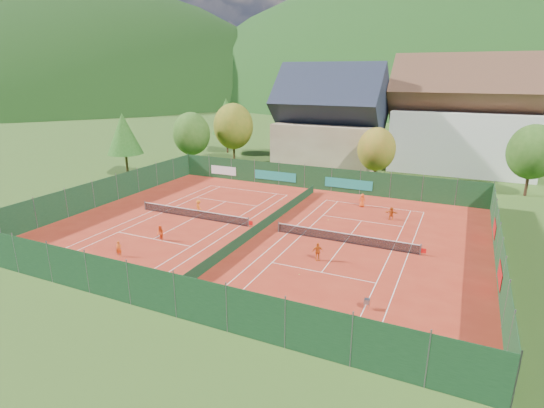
{
  "coord_description": "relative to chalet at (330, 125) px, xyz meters",
  "views": [
    {
      "loc": [
        16.77,
        -34.31,
        14.46
      ],
      "look_at": [
        0.0,
        2.0,
        2.0
      ],
      "focal_mm": 28.0,
      "sensor_mm": 36.0,
      "label": 1
    }
  ],
  "objects": [
    {
      "name": "ground",
      "position": [
        3.0,
        -30.0,
        -6.64
      ],
      "size": [
        600.0,
        600.0,
        0.0
      ],
      "primitive_type": "plane",
      "color": "#2C4B17",
      "rests_on": "ground"
    },
    {
      "name": "clay_pad",
      "position": [
        3.0,
        -30.0,
        -6.62
      ],
      "size": [
        40.0,
        32.0,
        0.01
      ],
      "primitive_type": "cube",
      "color": "#9E2717",
      "rests_on": "ground"
    },
    {
      "name": "court_markings_left",
      "position": [
        -5.0,
        -30.0,
        -6.61
      ],
      "size": [
        11.03,
        23.83,
        0.0
      ],
      "color": "white",
      "rests_on": "ground"
    },
    {
      "name": "court_markings_right",
      "position": [
        11.0,
        -30.0,
        -6.61
      ],
      "size": [
        11.03,
        23.83,
        0.0
      ],
      "color": "white",
      "rests_on": "ground"
    },
    {
      "name": "tennis_net_left",
      "position": [
        -4.85,
        -30.0,
        -6.12
      ],
      "size": [
        13.3,
        0.1,
        1.02
      ],
      "color": "#59595B",
      "rests_on": "ground"
    },
    {
      "name": "tennis_net_right",
      "position": [
        11.15,
        -30.0,
        -6.12
      ],
      "size": [
        13.3,
        0.1,
        1.02
      ],
      "color": "#59595B",
      "rests_on": "ground"
    },
    {
      "name": "court_divider",
      "position": [
        3.0,
        -30.0,
        -6.12
      ],
      "size": [
        0.03,
        28.8,
        1.0
      ],
      "color": "#13351C",
      "rests_on": "ground"
    },
    {
      "name": "fence_north",
      "position": [
        2.54,
        -14.01,
        -5.16
      ],
      "size": [
        40.0,
        0.1,
        3.0
      ],
      "color": "#14381B",
      "rests_on": "ground"
    },
    {
      "name": "fence_south",
      "position": [
        3.0,
        -46.0,
        -5.12
      ],
      "size": [
        40.0,
        0.04,
        3.0
      ],
      "color": "#123319",
      "rests_on": "ground"
    },
    {
      "name": "fence_west",
      "position": [
        -17.0,
        -30.0,
        -5.12
      ],
      "size": [
        0.04,
        32.0,
        3.0
      ],
      "color": "#163C1F",
      "rests_on": "ground"
    },
    {
      "name": "fence_east",
      "position": [
        23.0,
        -29.95,
        -5.14
      ],
      "size": [
        0.09,
        32.0,
        3.0
      ],
      "color": "#14391B",
      "rests_on": "ground"
    },
    {
      "name": "chalet",
      "position": [
        0.0,
        0.0,
        0.0
      ],
      "size": [
        16.2,
        12.0,
        16.0
      ],
      "color": "tan",
      "rests_on": "ground"
    },
    {
      "name": "hotel_block_a",
      "position": [
        19.0,
        6.0,
        0.76
      ],
      "size": [
        21.6,
        11.0,
        17.25
      ],
      "color": "silver",
      "rests_on": "ground"
    },
    {
      "name": "tree_west_front",
      "position": [
        -19.0,
        -10.0,
        -1.23
      ],
      "size": [
        5.72,
        5.72,
        8.69
      ],
      "color": "#422717",
      "rests_on": "ground"
    },
    {
      "name": "tree_west_mid",
      "position": [
        -15.0,
        -4.0,
        -0.56
      ],
      "size": [
        6.44,
        6.44,
        9.78
      ],
      "color": "#432F18",
      "rests_on": "ground"
    },
    {
      "name": "tree_west_back",
      "position": [
        -21.0,
        4.0,
        0.11
      ],
      "size": [
        5.6,
        5.6,
        10.0
      ],
      "color": "#442918",
      "rests_on": "ground"
    },
    {
      "name": "tree_center",
      "position": [
        9.0,
        -8.0,
        -1.91
      ],
      "size": [
        5.01,
        5.01,
        7.6
      ],
      "color": "#422E17",
      "rests_on": "ground"
    },
    {
      "name": "tree_east_front",
      "position": [
        27.0,
        -6.0,
        -1.23
      ],
      "size": [
        5.72,
        5.72,
        8.69
      ],
      "color": "#422517",
      "rests_on": "ground"
    },
    {
      "name": "tree_west_side",
      "position": [
        -25.0,
        -18.0,
        -0.56
      ],
      "size": [
        5.04,
        5.04,
        9.0
      ],
      "color": "#4A341A",
      "rests_on": "ground"
    },
    {
      "name": "tree_east_back",
      "position": [
        29.0,
        10.0,
        0.12
      ],
      "size": [
        7.15,
        7.15,
        10.86
      ],
      "color": "#4B331A",
      "rests_on": "ground"
    },
    {
      "name": "mountain_backdrop",
      "position": [
        31.54,
        203.48,
        -46.26
      ],
      "size": [
        820.0,
        530.0,
        242.0
      ],
      "color": "black",
      "rests_on": "ground"
    },
    {
      "name": "ball_hopper",
      "position": [
        15.25,
        -40.12,
        -6.07
      ],
      "size": [
        0.34,
        0.34,
        0.8
      ],
      "color": "slate",
      "rests_on": "ground"
    },
    {
      "name": "loose_ball_0",
      "position": [
        -4.79,
        -33.64,
        -6.59
      ],
      "size": [
        0.07,
        0.07,
        0.07
      ],
      "primitive_type": "sphere",
      "color": "#CCD833",
      "rests_on": "ground"
    },
    {
      "name": "loose_ball_1",
      "position": [
        9.62,
        -37.48,
        -6.59
      ],
      "size": [
        0.07,
        0.07,
        0.07
      ],
      "primitive_type": "sphere",
      "color": "#CCD833",
      "rests_on": "ground"
    },
    {
      "name": "loose_ball_2",
      "position": [
        7.85,
        -24.78,
        -6.59
      ],
      "size": [
        0.07,
        0.07,
        0.07
      ],
      "primitive_type": "sphere",
      "color": "#CCD833",
      "rests_on": "ground"
    },
    {
      "name": "loose_ball_3",
      "position": [
        0.72,
        -20.35,
        -6.59
      ],
      "size": [
        0.07,
        0.07,
        0.07
      ],
      "primitive_type": "sphere",
      "color": "#CCD833",
      "rests_on": "ground"
    },
    {
      "name": "player_left_near",
      "position": [
        -5.02,
        -40.53,
        -5.96
      ],
      "size": [
        0.57,
        0.48,
        1.32
      ],
      "primitive_type": "imported",
      "rotation": [
        0.0,
        0.0,
        0.39
      ],
      "color": "#D64E13",
      "rests_on": "ground"
    },
    {
      "name": "player_left_mid",
      "position": [
        -4.14,
        -36.37,
        -5.93
      ],
      "size": [
        0.81,
        0.72,
        1.39
      ],
      "primitive_type": "imported",
      "rotation": [
        0.0,
        0.0,
        -0.33
      ],
      "color": "#F74D16",
      "rests_on": "ground"
    },
    {
      "name": "player_left_far",
      "position": [
        -5.42,
        -28.47,
        -5.89
      ],
      "size": [
        1.09,
        0.92,
        1.47
      ],
      "primitive_type": "imported",
      "rotation": [
        0.0,
        0.0,
        2.66
      ],
      "color": "orange",
      "rests_on": "ground"
    },
    {
      "name": "player_right_near",
      "position": [
        10.0,
        -34.47,
        -5.87
      ],
      "size": [
        0.94,
        0.81,
        1.52
      ],
      "primitive_type": "imported",
      "rotation": [
        0.0,
        0.0,
        0.6
      ],
      "color": "#D55612",
      "rests_on": "ground"
    },
    {
      "name": "player_right_far_a",
      "position": [
        9.92,
        -18.9,
        -5.87
      ],
      "size": [
        0.77,
        0.53,
        1.51
      ],
      "primitive_type": "imported",
      "rotation": [
        0.0,
        0.0,
        3.21
      ],
      "color": "#E64A14",
      "rests_on": "ground"
    },
    {
      "name": "player_right_far_b",
      "position": [
        13.65,
        -21.97,
        -5.94
      ],
      "size": [
        1.29,
        0.47,
        1.37
      ],
      "primitive_type": "imported",
      "rotation": [
        0.0,
        0.0,
        3.2
      ],
      "color": "#D04F12",
      "rests_on": "ground"
    }
  ]
}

